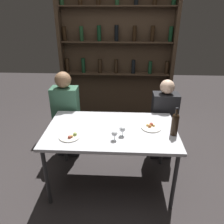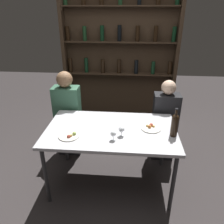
{
  "view_description": "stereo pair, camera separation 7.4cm",
  "coord_description": "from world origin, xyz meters",
  "px_view_note": "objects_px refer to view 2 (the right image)",
  "views": [
    {
      "loc": [
        0.12,
        -2.17,
        2.04
      ],
      "look_at": [
        0.0,
        0.13,
        0.93
      ],
      "focal_mm": 35.0,
      "sensor_mm": 36.0,
      "label": 1
    },
    {
      "loc": [
        0.19,
        -2.16,
        2.04
      ],
      "look_at": [
        0.0,
        0.13,
        0.93
      ],
      "focal_mm": 35.0,
      "sensor_mm": 36.0,
      "label": 2
    }
  ],
  "objects_px": {
    "wine_glass_1": "(113,134)",
    "seated_person_right": "(164,123)",
    "wine_bottle": "(175,124)",
    "seated_person_left": "(68,116)",
    "wine_glass_0": "(122,130)",
    "food_plate_0": "(70,136)",
    "food_plate_1": "(151,128)"
  },
  "relations": [
    {
      "from": "wine_glass_1",
      "to": "food_plate_0",
      "type": "height_order",
      "value": "wine_glass_1"
    },
    {
      "from": "seated_person_left",
      "to": "seated_person_right",
      "type": "height_order",
      "value": "seated_person_left"
    },
    {
      "from": "seated_person_right",
      "to": "food_plate_0",
      "type": "bearing_deg",
      "value": -145.0
    },
    {
      "from": "wine_glass_1",
      "to": "seated_person_left",
      "type": "bearing_deg",
      "value": 131.22
    },
    {
      "from": "wine_bottle",
      "to": "seated_person_left",
      "type": "distance_m",
      "value": 1.56
    },
    {
      "from": "wine_glass_1",
      "to": "seated_person_right",
      "type": "height_order",
      "value": "seated_person_right"
    },
    {
      "from": "wine_glass_1",
      "to": "food_plate_0",
      "type": "relative_size",
      "value": 0.47
    },
    {
      "from": "food_plate_0",
      "to": "wine_glass_0",
      "type": "bearing_deg",
      "value": 6.15
    },
    {
      "from": "wine_glass_1",
      "to": "seated_person_left",
      "type": "height_order",
      "value": "seated_person_left"
    },
    {
      "from": "wine_glass_1",
      "to": "seated_person_left",
      "type": "relative_size",
      "value": 0.08
    },
    {
      "from": "wine_glass_1",
      "to": "food_plate_1",
      "type": "distance_m",
      "value": 0.5
    },
    {
      "from": "wine_bottle",
      "to": "wine_glass_0",
      "type": "relative_size",
      "value": 2.88
    },
    {
      "from": "seated_person_left",
      "to": "seated_person_right",
      "type": "relative_size",
      "value": 1.07
    },
    {
      "from": "seated_person_left",
      "to": "seated_person_right",
      "type": "xyz_separation_m",
      "value": [
        1.38,
        0.0,
        -0.05
      ]
    },
    {
      "from": "wine_bottle",
      "to": "wine_glass_0",
      "type": "distance_m",
      "value": 0.57
    },
    {
      "from": "wine_glass_1",
      "to": "food_plate_1",
      "type": "height_order",
      "value": "wine_glass_1"
    },
    {
      "from": "food_plate_0",
      "to": "food_plate_1",
      "type": "bearing_deg",
      "value": 15.61
    },
    {
      "from": "food_plate_1",
      "to": "seated_person_right",
      "type": "height_order",
      "value": "seated_person_right"
    },
    {
      "from": "wine_bottle",
      "to": "food_plate_0",
      "type": "distance_m",
      "value": 1.13
    },
    {
      "from": "wine_glass_0",
      "to": "seated_person_right",
      "type": "relative_size",
      "value": 0.09
    },
    {
      "from": "wine_bottle",
      "to": "seated_person_right",
      "type": "xyz_separation_m",
      "value": [
        0.02,
        0.68,
        -0.36
      ]
    },
    {
      "from": "wine_glass_0",
      "to": "seated_person_left",
      "type": "relative_size",
      "value": 0.09
    },
    {
      "from": "wine_glass_1",
      "to": "seated_person_left",
      "type": "distance_m",
      "value": 1.12
    },
    {
      "from": "food_plate_0",
      "to": "seated_person_left",
      "type": "distance_m",
      "value": 0.85
    },
    {
      "from": "food_plate_1",
      "to": "seated_person_left",
      "type": "height_order",
      "value": "seated_person_left"
    },
    {
      "from": "seated_person_right",
      "to": "seated_person_left",
      "type": "bearing_deg",
      "value": -180.0
    },
    {
      "from": "wine_glass_1",
      "to": "wine_glass_0",
      "type": "bearing_deg",
      "value": 47.35
    },
    {
      "from": "wine_bottle",
      "to": "wine_glass_1",
      "type": "height_order",
      "value": "wine_bottle"
    },
    {
      "from": "wine_bottle",
      "to": "food_plate_0",
      "type": "relative_size",
      "value": 1.43
    },
    {
      "from": "wine_bottle",
      "to": "food_plate_0",
      "type": "bearing_deg",
      "value": -174.3
    },
    {
      "from": "seated_person_left",
      "to": "wine_bottle",
      "type": "bearing_deg",
      "value": -26.65
    },
    {
      "from": "food_plate_0",
      "to": "food_plate_1",
      "type": "relative_size",
      "value": 0.99
    }
  ]
}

